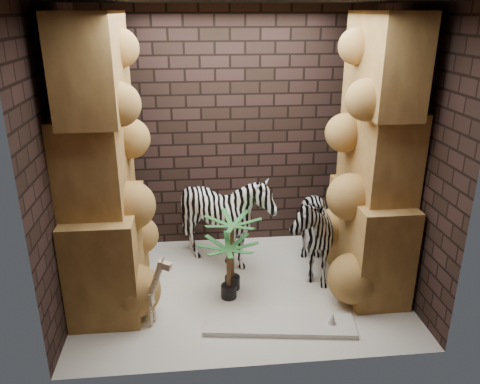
{
  "coord_description": "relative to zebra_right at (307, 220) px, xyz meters",
  "views": [
    {
      "loc": [
        -0.49,
        -4.6,
        2.94
      ],
      "look_at": [
        0.0,
        0.15,
        1.11
      ],
      "focal_mm": 35.8,
      "sensor_mm": 36.0,
      "label": 1
    }
  ],
  "objects": [
    {
      "name": "wall_left",
      "position": [
        -2.55,
        -0.35,
        0.85
      ],
      "size": [
        0.0,
        3.0,
        3.0
      ],
      "primitive_type": "plane",
      "rotation": [
        1.57,
        0.0,
        1.57
      ],
      "color": "black",
      "rests_on": "ground"
    },
    {
      "name": "palm_front",
      "position": [
        -0.9,
        -0.33,
        -0.21
      ],
      "size": [
        0.36,
        0.36,
        0.87
      ],
      "primitive_type": null,
      "color": "#0F4A1D",
      "rests_on": "floor"
    },
    {
      "name": "giraffe_toy",
      "position": [
        -1.84,
        -0.86,
        -0.25
      ],
      "size": [
        0.43,
        0.27,
        0.79
      ],
      "primitive_type": null,
      "rotation": [
        0.0,
        0.0,
        -0.37
      ],
      "color": "beige",
      "rests_on": "floor"
    },
    {
      "name": "zebra_right",
      "position": [
        0.0,
        0.0,
        0.0
      ],
      "size": [
        0.65,
        1.13,
        1.3
      ],
      "primitive_type": "imported",
      "rotation": [
        0.0,
        0.0,
        -0.06
      ],
      "color": "white",
      "rests_on": "floor"
    },
    {
      "name": "rock_pillar_right",
      "position": [
        0.62,
        -0.35,
        0.85
      ],
      "size": [
        0.58,
        1.25,
        3.0
      ],
      "primitive_type": null,
      "color": "#BC8F46",
      "rests_on": "floor"
    },
    {
      "name": "surfboard",
      "position": [
        -0.5,
        -1.07,
        -0.62
      ],
      "size": [
        1.52,
        0.56,
        0.05
      ],
      "primitive_type": "cube",
      "rotation": [
        0.0,
        0.0,
        -0.14
      ],
      "color": "beige",
      "rests_on": "floor"
    },
    {
      "name": "palm_back",
      "position": [
        -0.95,
        -0.5,
        -0.31
      ],
      "size": [
        0.36,
        0.36,
        0.68
      ],
      "primitive_type": null,
      "color": "#0F4A1D",
      "rests_on": "floor"
    },
    {
      "name": "zebra_left",
      "position": [
        -0.92,
        0.2,
        -0.09
      ],
      "size": [
        1.08,
        1.3,
        1.12
      ],
      "primitive_type": "imported",
      "rotation": [
        0.0,
        0.0,
        0.07
      ],
      "color": "white",
      "rests_on": "floor"
    },
    {
      "name": "wall_right",
      "position": [
        0.95,
        -0.35,
        0.85
      ],
      "size": [
        0.0,
        3.0,
        3.0
      ],
      "primitive_type": "plane",
      "rotation": [
        1.57,
        0.0,
        -1.57
      ],
      "color": "black",
      "rests_on": "ground"
    },
    {
      "name": "floor",
      "position": [
        -0.8,
        -0.35,
        -0.65
      ],
      "size": [
        3.5,
        3.5,
        0.0
      ],
      "primitive_type": "plane",
      "color": "silver",
      "rests_on": "ground"
    },
    {
      "name": "wall_front",
      "position": [
        -0.8,
        -1.6,
        0.85
      ],
      "size": [
        3.5,
        0.0,
        3.5
      ],
      "primitive_type": "plane",
      "rotation": [
        -1.57,
        0.0,
        0.0
      ],
      "color": "black",
      "rests_on": "ground"
    },
    {
      "name": "ceiling",
      "position": [
        -0.8,
        -0.35,
        2.35
      ],
      "size": [
        3.5,
        3.5,
        0.0
      ],
      "primitive_type": "plane",
      "rotation": [
        3.14,
        0.0,
        0.0
      ],
      "color": "black",
      "rests_on": "ground"
    },
    {
      "name": "rock_pillar_left",
      "position": [
        -2.2,
        -0.35,
        0.85
      ],
      "size": [
        0.68,
        1.3,
        3.0
      ],
      "primitive_type": null,
      "color": "#BC8F46",
      "rests_on": "floor"
    },
    {
      "name": "wall_back",
      "position": [
        -0.8,
        0.9,
        0.85
      ],
      "size": [
        3.5,
        0.0,
        3.5
      ],
      "primitive_type": "plane",
      "rotation": [
        1.57,
        0.0,
        0.0
      ],
      "color": "black",
      "rests_on": "ground"
    }
  ]
}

